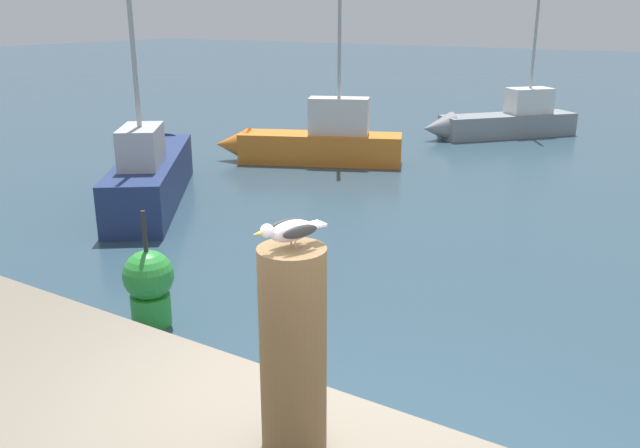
{
  "coord_description": "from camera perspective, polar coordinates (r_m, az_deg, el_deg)",
  "views": [
    {
      "loc": [
        1.68,
        -2.94,
        3.36
      ],
      "look_at": [
        0.02,
        -0.3,
        2.35
      ],
      "focal_mm": 37.07,
      "sensor_mm": 36.0,
      "label": 1
    }
  ],
  "objects": [
    {
      "name": "boat_grey",
      "position": [
        19.11,
        15.24,
        8.57
      ],
      "size": [
        3.6,
        3.99,
        4.42
      ],
      "color": "gray",
      "rests_on": "ground_plane"
    },
    {
      "name": "seagull",
      "position": [
        3.06,
        -2.59,
        -0.54
      ],
      "size": [
        0.2,
        0.38,
        0.14
      ],
      "color": "tan",
      "rests_on": "mooring_post"
    },
    {
      "name": "mooring_post",
      "position": [
        3.32,
        -2.34,
        -10.88
      ],
      "size": [
        0.33,
        0.33,
        1.08
      ],
      "primitive_type": "cylinder",
      "color": "brown",
      "rests_on": "harbor_quay"
    },
    {
      "name": "channel_buoy",
      "position": [
        7.54,
        -14.54,
        -5.09
      ],
      "size": [
        0.56,
        0.56,
        1.33
      ],
      "color": "green",
      "rests_on": "ground_plane"
    },
    {
      "name": "boat_navy",
      "position": [
        12.65,
        -14.13,
        4.47
      ],
      "size": [
        3.78,
        4.63,
        4.6
      ],
      "color": "navy",
      "rests_on": "ground_plane"
    },
    {
      "name": "boat_orange",
      "position": [
        15.22,
        -0.87,
        7.14
      ],
      "size": [
        4.27,
        2.55,
        4.49
      ],
      "color": "orange",
      "rests_on": "ground_plane"
    }
  ]
}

